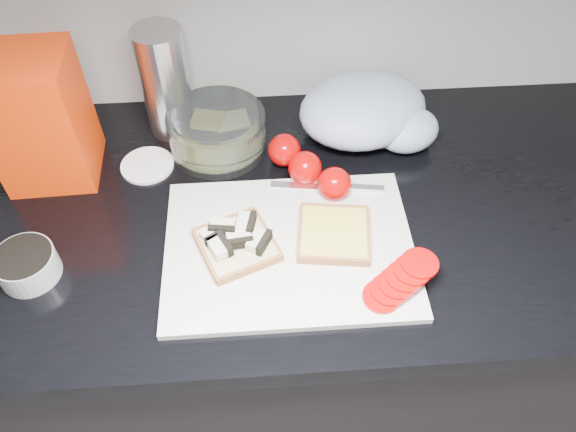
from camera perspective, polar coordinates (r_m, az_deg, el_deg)
The scene contains 14 objects.
base_cabinet at distance 1.37m, azimuth -5.96°, elevation -12.13°, with size 3.50×0.60×0.86m, color black.
countertop at distance 1.00m, azimuth -8.00°, elevation 0.26°, with size 3.50×0.64×0.04m, color black.
cutting_board at distance 0.91m, azimuth 0.13°, elevation -3.24°, with size 0.40×0.30×0.01m, color silver.
bread_left at distance 0.90m, azimuth -5.31°, elevation -2.70°, with size 0.15×0.15×0.04m.
bread_right at distance 0.91m, azimuth 4.69°, elevation -1.81°, with size 0.13×0.13×0.02m.
tomato_slices at distance 0.86m, azimuth 11.37°, elevation -6.40°, with size 0.13×0.11×0.03m.
knife at distance 0.99m, azimuth 5.46°, elevation 2.90°, with size 0.20×0.04×0.01m.
seed_tub at distance 0.95m, azimuth -25.05°, elevation -4.43°, with size 0.09×0.09×0.05m.
tub_lid at distance 1.07m, azimuth -14.10°, elevation 5.02°, with size 0.10×0.10×0.01m, color white.
glass_bowl at distance 1.06m, azimuth -7.22°, elevation 8.49°, with size 0.18×0.18×0.08m.
bread_bag at distance 1.05m, azimuth -23.98°, elevation 9.00°, with size 0.15×0.14×0.24m, color #FE3404.
steel_canister at distance 1.08m, azimuth -12.34°, elevation 13.09°, with size 0.09×0.09×0.21m, color #B4B3B8.
grocery_bag at distance 1.09m, azimuth 8.24°, elevation 10.42°, with size 0.30×0.27×0.11m.
whole_tomatoes at distance 1.00m, azimuth 1.99°, elevation 4.98°, with size 0.14×0.15×0.06m.
Camera 1 is at (0.09, 0.55, 1.63)m, focal length 35.00 mm.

